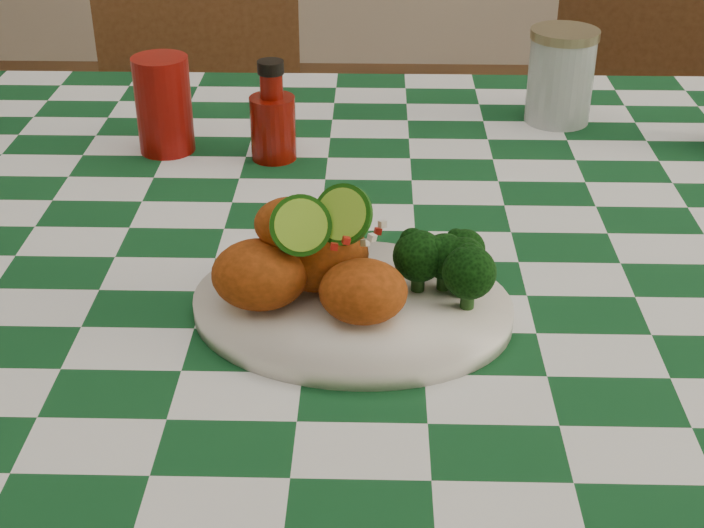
# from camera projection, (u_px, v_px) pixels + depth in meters

# --- Properties ---
(dining_table) EXTENTS (1.66, 1.06, 0.79)m
(dining_table) POSITION_uv_depth(u_px,v_px,m) (405.00, 506.00, 1.24)
(dining_table) COLOR #10441E
(dining_table) RESTS_ON ground
(plate) EXTENTS (0.32, 0.27, 0.02)m
(plate) POSITION_uv_depth(u_px,v_px,m) (352.00, 308.00, 0.90)
(plate) COLOR white
(plate) RESTS_ON dining_table
(fried_chicken_pile) EXTENTS (0.16, 0.12, 0.10)m
(fried_chicken_pile) POSITION_uv_depth(u_px,v_px,m) (327.00, 249.00, 0.87)
(fried_chicken_pile) COLOR #AB4110
(fried_chicken_pile) RESTS_ON plate
(broccoli_side) EXTENTS (0.08, 0.08, 0.06)m
(broccoli_side) POSITION_uv_depth(u_px,v_px,m) (446.00, 264.00, 0.88)
(broccoli_side) COLOR black
(broccoli_side) RESTS_ON plate
(red_tumbler) EXTENTS (0.08, 0.08, 0.12)m
(red_tumbler) POSITION_uv_depth(u_px,v_px,m) (164.00, 105.00, 1.21)
(red_tumbler) COLOR maroon
(red_tumbler) RESTS_ON dining_table
(ketchup_bottle) EXTENTS (0.06, 0.06, 0.12)m
(ketchup_bottle) POSITION_uv_depth(u_px,v_px,m) (272.00, 111.00, 1.19)
(ketchup_bottle) COLOR #6A0C05
(ketchup_bottle) RESTS_ON dining_table
(mason_jar) EXTENTS (0.10, 0.10, 0.13)m
(mason_jar) POSITION_uv_depth(u_px,v_px,m) (561.00, 76.00, 1.30)
(mason_jar) COLOR #B2BCBA
(mason_jar) RESTS_ON dining_table
(wooden_chair_left) EXTENTS (0.49, 0.50, 0.86)m
(wooden_chair_left) POSITION_uv_depth(u_px,v_px,m) (220.00, 209.00, 1.90)
(wooden_chair_left) COLOR #472814
(wooden_chair_left) RESTS_ON ground
(wooden_chair_right) EXTENTS (0.54, 0.55, 0.94)m
(wooden_chair_right) POSITION_uv_depth(u_px,v_px,m) (643.00, 196.00, 1.85)
(wooden_chair_right) COLOR #472814
(wooden_chair_right) RESTS_ON ground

